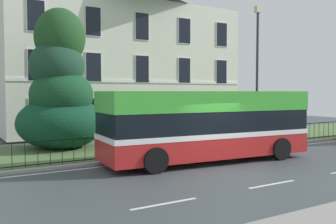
{
  "coord_description": "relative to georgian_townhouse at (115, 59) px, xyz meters",
  "views": [
    {
      "loc": [
        -8.92,
        -10.07,
        2.93
      ],
      "look_at": [
        0.44,
        5.33,
        1.97
      ],
      "focal_mm": 39.77,
      "sensor_mm": 36.0,
      "label": 1
    }
  ],
  "objects": [
    {
      "name": "ground_plane",
      "position": [
        -2.61,
        -15.42,
        -5.51
      ],
      "size": [
        60.0,
        56.0,
        0.18
      ],
      "color": "#3E464A"
    },
    {
      "name": "georgian_townhouse",
      "position": [
        0.0,
        0.0,
        0.0
      ],
      "size": [
        17.38,
        9.16,
        10.7
      ],
      "color": "silver",
      "rests_on": "ground_plane"
    },
    {
      "name": "iron_verge_railing",
      "position": [
        0.0,
        -12.35,
        -4.87
      ],
      "size": [
        19.77,
        0.04,
        0.97
      ],
      "color": "black",
      "rests_on": "ground_plane"
    },
    {
      "name": "evergreen_tree",
      "position": [
        -6.46,
        -8.06,
        -2.66
      ],
      "size": [
        4.37,
        4.37,
        7.08
      ],
      "color": "#423328",
      "rests_on": "ground_plane"
    },
    {
      "name": "single_decker_bus",
      "position": [
        -1.95,
        -14.3,
        -3.93
      ],
      "size": [
        9.26,
        3.19,
        2.97
      ],
      "rotation": [
        0.0,
        0.0,
        -0.08
      ],
      "color": "red",
      "rests_on": "ground_plane"
    },
    {
      "name": "street_lamp_post",
      "position": [
        3.72,
        -11.43,
        -1.06
      ],
      "size": [
        0.36,
        0.24,
        7.62
      ],
      "color": "#333338",
      "rests_on": "ground_plane"
    },
    {
      "name": "litter_bin",
      "position": [
        0.91,
        -11.94,
        -4.84
      ],
      "size": [
        0.56,
        0.56,
        1.06
      ],
      "color": "#23472D",
      "rests_on": "ground_plane"
    }
  ]
}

